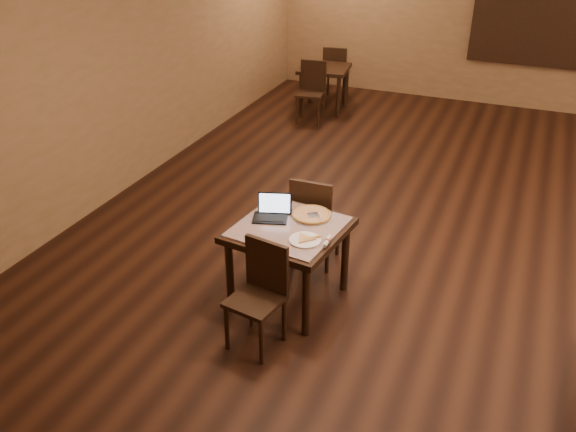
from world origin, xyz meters
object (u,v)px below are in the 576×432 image
at_px(laptop, 272,211).
at_px(other_table_b_chair_near, 312,88).
at_px(tiled_table, 289,236).
at_px(chair_main_far, 314,217).
at_px(other_table_b_chair_far, 335,70).
at_px(pizza_pan, 312,216).
at_px(chair_main_near, 261,289).
at_px(other_table_b, 324,74).

relative_size(laptop, other_table_b_chair_near, 0.38).
xyz_separation_m(tiled_table, chair_main_far, (0.00, 0.62, -0.12)).
xyz_separation_m(laptop, other_table_b_chair_far, (-1.29, 5.56, -0.29)).
xyz_separation_m(laptop, pizza_pan, (0.32, 0.14, -0.05)).
xyz_separation_m(chair_main_near, other_table_b, (-1.52, 5.73, 0.09)).
distance_m(laptop, pizza_pan, 0.35).
height_order(other_table_b, other_table_b_chair_near, other_table_b_chair_near).
bearing_deg(other_table_b_chair_far, laptop, 95.90).
distance_m(laptop, other_table_b, 5.18).
distance_m(tiled_table, other_table_b_chair_far, 5.85).
relative_size(chair_main_far, other_table_b_chair_far, 1.02).
bearing_deg(pizza_pan, other_table_b_chair_far, 106.59).
bearing_deg(chair_main_near, other_table_b_chair_far, 112.98).
distance_m(other_table_b, other_table_b_chair_near, 0.55).
bearing_deg(chair_main_far, pizza_pan, 105.56).
bearing_deg(other_table_b_chair_far, other_table_b_chair_near, 81.71).
bearing_deg(other_table_b_chair_near, chair_main_far, -76.18).
xyz_separation_m(other_table_b_chair_near, other_table_b_chair_far, (0.02, 1.09, 0.00)).
xyz_separation_m(chair_main_near, other_table_b_chair_far, (-1.51, 6.28, 0.02)).
relative_size(tiled_table, pizza_pan, 2.66).
xyz_separation_m(chair_main_far, other_table_b, (-1.51, 4.49, 0.06)).
height_order(tiled_table, chair_main_far, chair_main_far).
distance_m(pizza_pan, other_table_b_chair_near, 4.63).
bearing_deg(laptop, other_table_b_chair_far, 85.04).
bearing_deg(chair_main_far, other_table_b_chair_far, -75.25).
xyz_separation_m(tiled_table, laptop, (-0.20, 0.10, 0.16)).
height_order(tiled_table, other_table_b_chair_far, other_table_b_chair_far).
bearing_deg(other_table_b, other_table_b_chair_near, -98.29).
distance_m(pizza_pan, other_table_b_chair_far, 5.66).
distance_m(chair_main_near, other_table_b_chair_near, 5.41).
bearing_deg(laptop, pizza_pan, 5.84).
relative_size(tiled_table, other_table_b_chair_far, 1.09).
bearing_deg(other_table_b, pizza_pan, -78.76).
bearing_deg(tiled_table, other_table_b, 113.35).
bearing_deg(other_table_b_chair_far, pizza_pan, 99.39).
relative_size(pizza_pan, other_table_b_chair_near, 0.41).
distance_m(other_table_b, other_table_b_chair_far, 0.55).
distance_m(chair_main_near, other_table_b_chair_far, 6.46).
bearing_deg(other_table_b_chair_near, tiled_table, -78.84).
relative_size(chair_main_near, laptop, 2.59).
bearing_deg(other_table_b, laptop, -82.62).
relative_size(chair_main_far, pizza_pan, 2.49).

